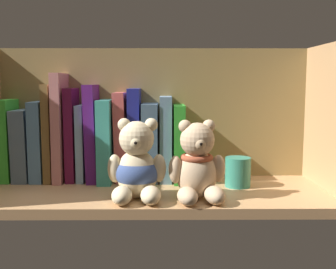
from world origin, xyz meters
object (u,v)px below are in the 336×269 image
book_10 (135,134)px  teddy_bear_smaller (197,166)px  book_6 (83,142)px  book_9 (121,136)px  book_12 (166,138)px  book_2 (41,141)px  book_0 (10,140)px  book_13 (179,142)px  book_5 (73,134)px  book_4 (62,127)px  teddy_bear_larger (137,167)px  book_1 (25,145)px  book_7 (94,133)px  book_3 (52,132)px  pillar_candle (238,172)px  book_11 (150,142)px  book_8 (107,140)px

book_10 → teddy_bear_smaller: book_10 is taller
book_6 → book_9: 9.03cm
book_6 → book_12: size_ratio=0.90×
book_2 → book_9: (18.79, 0.00, 1.02)cm
book_0 → book_13: bearing=0.0°
book_0 → book_5: 14.76cm
book_4 → teddy_bear_larger: 25.45cm
book_2 → teddy_bear_smaller: 39.15cm
book_10 → book_12: size_ratio=1.09×
book_1 → book_6: bearing=0.0°
book_4 → book_7: 7.39cm
book_0 → book_3: book_3 is taller
book_7 → pillar_candle: 34.12cm
book_5 → book_13: (24.57, 0.00, -1.87)cm
teddy_bear_larger → book_10: bearing=95.4°
book_7 → book_13: bearing=0.0°
book_10 → book_13: (10.25, 0.00, -1.83)cm
book_11 → book_2: bearing=180.0°
book_10 → book_13: book_10 is taller
book_2 → book_8: bearing=0.0°
teddy_bear_larger → book_0: bearing=151.6°
book_3 → book_13: bearing=0.0°
book_7 → book_8: size_ratio=1.18×
book_6 → book_13: size_ratio=1.00×
book_10 → book_3: bearing=180.0°
book_6 → book_10: size_ratio=0.83×
book_2 → book_4: size_ratio=0.74×
book_9 → book_11: 6.81cm
book_7 → book_9: size_ratio=1.09×
book_10 → book_7: bearing=180.0°
book_7 → book_12: (16.75, 0.00, -1.33)cm
teddy_bear_smaller → book_9: bearing=133.9°
book_3 → pillar_candle: 43.38cm
book_4 → teddy_bear_larger: book_4 is taller
book_9 → pillar_candle: (25.96, -7.28, -6.93)cm
book_5 → book_13: book_5 is taller
book_7 → book_11: bearing=0.0°
book_4 → book_13: bearing=0.0°
book_6 → pillar_candle: 36.06cm
book_3 → book_11: bearing=0.0°
book_5 → book_10: (14.32, 0.00, -0.05)cm
book_4 → book_11: size_ratio=1.38×
book_10 → book_9: bearing=180.0°
book_4 → book_6: 5.98cm
book_2 → book_10: book_10 is taller
book_0 → book_12: size_ratio=0.96×
book_5 → book_4: bearing=180.0°
book_2 → teddy_bear_smaller: (35.17, -17.01, -2.53)cm
book_1 → book_11: 29.12cm
book_12 → teddy_bear_larger: bearing=-108.9°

